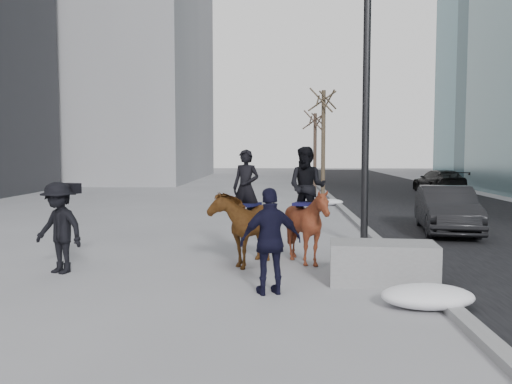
{
  "coord_description": "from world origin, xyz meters",
  "views": [
    {
      "loc": [
        0.46,
        -9.91,
        2.37
      ],
      "look_at": [
        0.0,
        1.2,
        1.5
      ],
      "focal_mm": 38.0,
      "sensor_mm": 36.0,
      "label": 1
    }
  ],
  "objects_px": {
    "car_near": "(447,210)",
    "planter": "(383,263)",
    "mounted_left": "(246,221)",
    "mounted_right": "(307,217)"
  },
  "relations": [
    {
      "from": "car_near",
      "to": "planter",
      "type": "bearing_deg",
      "value": -107.98
    },
    {
      "from": "planter",
      "to": "mounted_left",
      "type": "distance_m",
      "value": 3.07
    },
    {
      "from": "planter",
      "to": "mounted_left",
      "type": "height_order",
      "value": "mounted_left"
    },
    {
      "from": "planter",
      "to": "car_near",
      "type": "relative_size",
      "value": 0.46
    },
    {
      "from": "planter",
      "to": "mounted_right",
      "type": "distance_m",
      "value": 2.1
    },
    {
      "from": "planter",
      "to": "mounted_right",
      "type": "bearing_deg",
      "value": 128.71
    },
    {
      "from": "car_near",
      "to": "mounted_right",
      "type": "bearing_deg",
      "value": -125.07
    },
    {
      "from": "mounted_right",
      "to": "mounted_left",
      "type": "bearing_deg",
      "value": 175.94
    },
    {
      "from": "mounted_left",
      "to": "mounted_right",
      "type": "height_order",
      "value": "mounted_right"
    },
    {
      "from": "car_near",
      "to": "mounted_left",
      "type": "distance_m",
      "value": 7.07
    }
  ]
}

